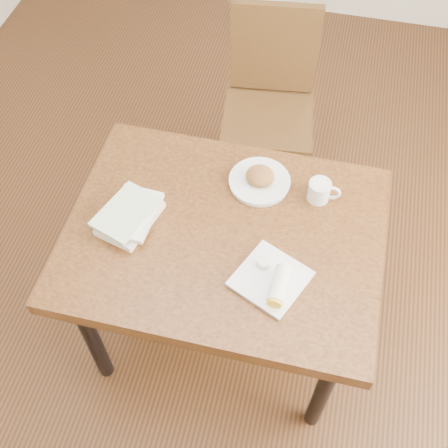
% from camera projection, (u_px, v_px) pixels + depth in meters
% --- Properties ---
extents(ground, '(4.00, 5.00, 0.01)m').
position_uv_depth(ground, '(224.00, 326.00, 2.55)').
color(ground, '#472814').
rests_on(ground, ground).
extents(room_walls, '(4.02, 5.02, 2.80)m').
position_uv_depth(room_walls, '(224.00, 2.00, 1.22)').
color(room_walls, beige).
rests_on(room_walls, ground).
extents(table, '(1.09, 0.84, 0.75)m').
position_uv_depth(table, '(224.00, 246.00, 2.01)').
color(table, brown).
rests_on(table, ground).
extents(chair_far, '(0.47, 0.47, 0.95)m').
position_uv_depth(chair_far, '(270.00, 95.00, 2.63)').
color(chair_far, '#4B3315').
rests_on(chair_far, ground).
extents(plate_scone, '(0.23, 0.23, 0.07)m').
position_uv_depth(plate_scone, '(260.00, 179.00, 2.04)').
color(plate_scone, white).
rests_on(plate_scone, table).
extents(coffee_mug, '(0.12, 0.08, 0.08)m').
position_uv_depth(coffee_mug, '(320.00, 191.00, 1.99)').
color(coffee_mug, white).
rests_on(coffee_mug, table).
extents(plate_burrito, '(0.28, 0.28, 0.07)m').
position_uv_depth(plate_burrito, '(273.00, 281.00, 1.80)').
color(plate_burrito, white).
rests_on(plate_burrito, table).
extents(book_stack, '(0.22, 0.26, 0.06)m').
position_uv_depth(book_stack, '(130.00, 215.00, 1.94)').
color(book_stack, white).
rests_on(book_stack, table).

